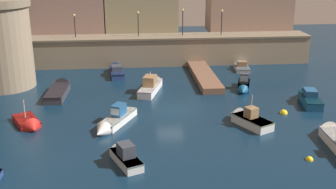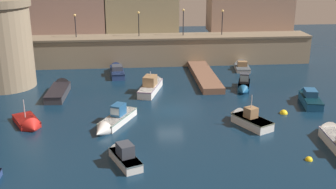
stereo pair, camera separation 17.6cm
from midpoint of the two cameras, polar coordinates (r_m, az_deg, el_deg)
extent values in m
plane|color=#0C2338|center=(39.92, 0.41, -2.18)|extent=(96.95, 96.95, 0.00)
cube|color=gray|center=(56.73, -1.40, 6.00)|extent=(41.23, 3.89, 3.59)
cube|color=#73644F|center=(56.35, -1.41, 7.90)|extent=(41.23, 4.19, 0.24)
cube|color=gray|center=(59.98, -13.32, 11.62)|extent=(10.10, 3.70, 7.59)
cube|color=gray|center=(59.70, -3.55, 12.27)|extent=(10.13, 4.24, 8.06)
cube|color=gray|center=(62.37, 11.14, 11.00)|extent=(11.88, 4.40, 5.40)
cylinder|color=gray|center=(49.49, -21.60, 5.98)|extent=(6.50, 6.50, 8.91)
cube|color=brown|center=(50.08, 5.11, 2.51)|extent=(2.38, 11.95, 0.69)
cylinder|color=#4E3629|center=(54.05, 5.48, 3.70)|extent=(0.20, 0.20, 0.70)
cylinder|color=#4E3629|center=(50.28, 6.31, 2.54)|extent=(0.20, 0.20, 0.70)
cylinder|color=#4E3629|center=(46.55, 7.27, 1.18)|extent=(0.20, 0.20, 0.70)
cylinder|color=black|center=(56.39, -12.41, 9.00)|extent=(0.12, 0.12, 2.71)
sphere|color=#F9D172|center=(56.17, -12.52, 10.51)|extent=(0.32, 0.32, 0.32)
cylinder|color=black|center=(55.96, -3.92, 9.44)|extent=(0.12, 0.12, 2.94)
sphere|color=#F9D172|center=(55.73, -3.96, 11.08)|extent=(0.32, 0.32, 0.32)
cylinder|color=black|center=(56.39, 2.18, 9.67)|extent=(0.12, 0.12, 3.20)
sphere|color=#F9D172|center=(56.15, 2.20, 11.44)|extent=(0.32, 0.32, 0.32)
cylinder|color=black|center=(57.32, 7.48, 9.59)|extent=(0.12, 0.12, 3.03)
sphere|color=#F9D172|center=(57.09, 7.55, 11.24)|extent=(0.32, 0.32, 0.32)
cube|color=white|center=(37.21, -6.72, -3.35)|extent=(3.43, 4.90, 0.67)
cone|color=white|center=(34.82, -9.03, -5.05)|extent=(1.83, 1.81, 1.38)
cube|color=slate|center=(37.11, -6.74, -2.93)|extent=(3.50, 5.00, 0.08)
cube|color=navy|center=(37.06, -6.64, -2.07)|extent=(1.43, 1.63, 0.99)
cube|color=#99B7C6|center=(36.48, -7.14, -2.34)|extent=(0.76, 0.42, 0.60)
cube|color=silver|center=(36.88, 11.51, -3.73)|extent=(3.10, 3.99, 0.77)
cone|color=silver|center=(38.42, 9.16, -2.66)|extent=(1.82, 1.61, 1.52)
cube|color=#646E58|center=(36.75, 11.55, -3.23)|extent=(3.16, 4.07, 0.08)
cube|color=olive|center=(36.71, 11.37, -2.42)|extent=(1.26, 1.24, 0.90)
cylinder|color=#B2B2B7|center=(36.52, 11.42, -1.59)|extent=(0.08, 0.08, 2.02)
cube|color=#195689|center=(47.10, 10.42, 1.22)|extent=(2.20, 3.63, 0.68)
cone|color=#195689|center=(45.06, 10.31, 0.43)|extent=(1.40, 1.26, 1.17)
cube|color=#0A2B4B|center=(47.01, 10.44, 1.57)|extent=(2.24, 3.71, 0.08)
cube|color=#333842|center=(46.73, 10.47, 2.21)|extent=(1.20, 1.16, 1.08)
cube|color=#99B7C6|center=(46.28, 10.46, 2.12)|extent=(0.85, 0.32, 0.65)
cube|color=navy|center=(51.76, -6.85, 3.01)|extent=(1.94, 4.91, 0.74)
cone|color=navy|center=(54.67, -7.06, 3.84)|extent=(1.55, 1.47, 1.44)
cube|color=black|center=(51.67, -6.86, 3.36)|extent=(1.98, 5.01, 0.08)
cube|color=#333842|center=(51.52, -6.87, 3.67)|extent=(1.38, 1.78, 0.53)
cube|color=#99B7C6|center=(52.32, -6.93, 3.93)|extent=(1.11, 0.16, 0.32)
cube|color=white|center=(45.10, -2.30, 0.83)|extent=(3.00, 5.58, 0.82)
cone|color=white|center=(48.20, -1.35, 2.01)|extent=(1.77, 1.75, 1.42)
cube|color=slate|center=(44.99, -2.30, 1.27)|extent=(3.06, 5.69, 0.08)
cube|color=olive|center=(44.70, -2.35, 1.90)|extent=(1.66, 2.00, 1.03)
cylinder|color=#B2B2B7|center=(44.84, -2.29, 2.23)|extent=(0.08, 0.08, 1.44)
cube|color=#333338|center=(45.15, -14.68, 0.23)|extent=(1.97, 5.44, 0.81)
cone|color=#333338|center=(48.28, -13.95, 1.48)|extent=(1.74, 1.46, 1.69)
cube|color=black|center=(45.04, -14.72, 0.67)|extent=(2.01, 5.55, 0.08)
cone|color=white|center=(37.45, 20.83, -4.23)|extent=(1.71, 1.52, 1.61)
cube|color=silver|center=(30.11, -5.66, -8.85)|extent=(2.46, 3.70, 0.65)
cone|color=silver|center=(31.94, -7.15, -7.22)|extent=(1.45, 1.35, 1.17)
cube|color=slate|center=(29.98, -5.68, -8.36)|extent=(2.51, 3.77, 0.08)
cube|color=#333842|center=(29.74, -5.69, -7.52)|extent=(1.39, 1.55, 0.92)
cube|color=red|center=(38.90, -18.63, -3.41)|extent=(3.01, 3.72, 0.46)
cone|color=red|center=(37.02, -17.82, -4.45)|extent=(1.85, 1.55, 1.60)
cube|color=#430B0A|center=(38.84, -18.65, -3.15)|extent=(3.07, 3.79, 0.08)
cylinder|color=#B2B2B7|center=(38.79, -18.89, -1.83)|extent=(0.08, 0.08, 1.64)
cube|color=#195689|center=(43.66, 18.98, -0.82)|extent=(2.32, 4.44, 0.81)
cone|color=#195689|center=(46.11, 18.28, 0.27)|extent=(1.67, 1.44, 1.47)
cube|color=#092835|center=(43.54, 19.03, -0.36)|extent=(2.37, 4.52, 0.08)
cube|color=navy|center=(43.82, 18.96, 0.25)|extent=(1.42, 1.80, 0.62)
cube|color=#99B7C6|center=(44.56, 18.74, 0.61)|extent=(1.01, 0.25, 0.37)
cube|color=silver|center=(54.67, 10.17, 3.55)|extent=(2.13, 3.53, 0.49)
cone|color=silver|center=(56.67, 9.89, 4.10)|extent=(1.74, 1.13, 1.64)
cube|color=#4A545C|center=(54.62, 10.19, 3.76)|extent=(2.17, 3.60, 0.08)
cube|color=olive|center=(54.63, 10.19, 4.15)|extent=(1.29, 1.00, 0.63)
sphere|color=yellow|center=(32.31, 18.79, -8.47)|extent=(0.55, 0.55, 0.55)
sphere|color=yellow|center=(40.63, 15.60, -2.52)|extent=(0.74, 0.74, 0.74)
camera|label=1|loc=(0.09, -89.88, 0.04)|focal=44.70mm
camera|label=2|loc=(0.09, 90.12, -0.04)|focal=44.70mm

